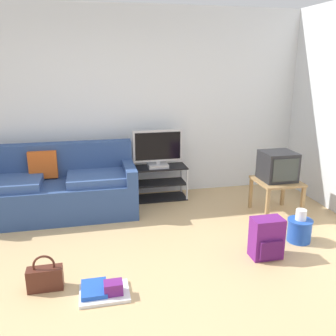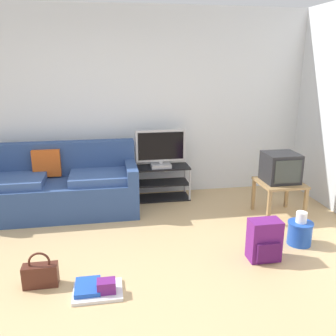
{
  "view_description": "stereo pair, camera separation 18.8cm",
  "coord_description": "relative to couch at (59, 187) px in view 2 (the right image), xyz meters",
  "views": [
    {
      "loc": [
        -0.16,
        -2.83,
        1.95
      ],
      "look_at": [
        0.73,
        1.18,
        0.74
      ],
      "focal_mm": 38.89,
      "sensor_mm": 36.0,
      "label": 1
    },
    {
      "loc": [
        0.03,
        -2.87,
        1.95
      ],
      "look_at": [
        0.73,
        1.18,
        0.74
      ],
      "focal_mm": 38.89,
      "sensor_mm": 36.0,
      "label": 2
    }
  ],
  "objects": [
    {
      "name": "crt_tv",
      "position": [
        2.83,
        -0.59,
        0.31
      ],
      "size": [
        0.42,
        0.4,
        0.37
      ],
      "color": "#232326",
      "rests_on": "side_table"
    },
    {
      "name": "backpack",
      "position": [
        2.18,
        -1.63,
        -0.13
      ],
      "size": [
        0.31,
        0.27,
        0.43
      ],
      "rotation": [
        0.0,
        0.0,
        -0.36
      ],
      "color": "#661E70",
      "rests_on": "ground_plane"
    },
    {
      "name": "side_table",
      "position": [
        2.83,
        -0.61,
        0.05
      ],
      "size": [
        0.55,
        0.55,
        0.46
      ],
      "color": "#9E7A4C",
      "rests_on": "ground_plane"
    },
    {
      "name": "handbag",
      "position": [
        0.01,
        -1.73,
        -0.23
      ],
      "size": [
        0.31,
        0.12,
        0.34
      ],
      "rotation": [
        0.0,
        0.0,
        -0.59
      ],
      "color": "#4C2319",
      "rests_on": "ground_plane"
    },
    {
      "name": "couch",
      "position": [
        0.0,
        0.0,
        0.0
      ],
      "size": [
        2.04,
        0.83,
        0.9
      ],
      "color": "navy",
      "rests_on": "ground_plane"
    },
    {
      "name": "cleaning_bucket",
      "position": [
        2.7,
        -1.39,
        -0.19
      ],
      "size": [
        0.28,
        0.28,
        0.38
      ],
      "color": "blue",
      "rests_on": "ground_plane"
    },
    {
      "name": "flat_tv",
      "position": [
        1.4,
        0.23,
        0.41
      ],
      "size": [
        0.71,
        0.22,
        0.54
      ],
      "color": "#B2B2B7",
      "rests_on": "tv_stand"
    },
    {
      "name": "ground_plane",
      "position": [
        0.62,
        -1.87,
        -0.35
      ],
      "size": [
        9.0,
        9.8,
        0.02
      ],
      "primitive_type": "cube",
      "color": "tan"
    },
    {
      "name": "wall_back",
      "position": [
        0.62,
        0.58,
        1.01
      ],
      "size": [
        9.0,
        0.1,
        2.7
      ],
      "primitive_type": "cube",
      "color": "silver",
      "rests_on": "ground_plane"
    },
    {
      "name": "floor_tray",
      "position": [
        0.51,
        -1.92,
        -0.3
      ],
      "size": [
        0.43,
        0.33,
        0.14
      ],
      "color": "silver",
      "rests_on": "ground_plane"
    },
    {
      "name": "tv_stand",
      "position": [
        1.4,
        0.26,
        -0.1
      ],
      "size": [
        0.83,
        0.36,
        0.49
      ],
      "color": "black",
      "rests_on": "ground_plane"
    }
  ]
}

